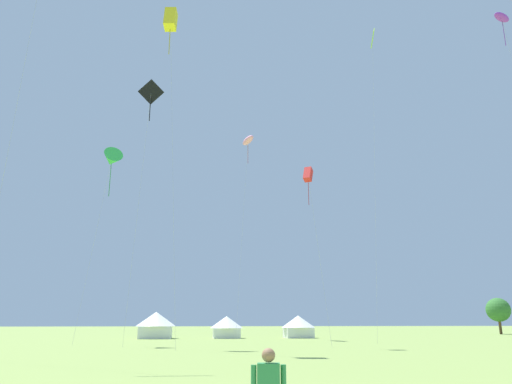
% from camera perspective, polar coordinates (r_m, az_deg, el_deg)
% --- Properties ---
extents(kite_green_delta, '(3.04, 3.82, 19.36)m').
position_cam_1_polar(kite_green_delta, '(52.18, -16.49, 3.67)').
color(kite_green_delta, green).
rests_on(kite_green_delta, ground).
extents(kite_purple_parafoil, '(2.59, 2.54, 30.49)m').
position_cam_1_polar(kite_purple_parafoil, '(54.53, 26.76, 17.60)').
color(kite_purple_parafoil, purple).
rests_on(kite_purple_parafoil, ground).
extents(kite_black_diamond, '(2.59, 0.97, 25.30)m').
position_cam_1_polar(kite_black_diamond, '(50.10, -12.18, 10.98)').
color(kite_black_diamond, black).
rests_on(kite_black_diamond, ground).
extents(kite_pink_parafoil, '(2.53, 3.58, 26.90)m').
position_cam_1_polar(kite_pink_parafoil, '(67.98, -0.94, 6.01)').
color(kite_pink_parafoil, pink).
rests_on(kite_pink_parafoil, ground).
extents(kite_lime_diamond, '(2.55, 2.73, 35.93)m').
position_cam_1_polar(kite_lime_diamond, '(61.97, 13.45, 16.70)').
color(kite_lime_diamond, '#99DB2D').
rests_on(kite_lime_diamond, ground).
extents(kite_red_box, '(1.84, 2.18, 16.01)m').
position_cam_1_polar(kite_red_box, '(45.50, 6.10, 1.97)').
color(kite_red_box, red).
rests_on(kite_red_box, ground).
extents(kite_yellow_box, '(2.29, 1.61, 29.86)m').
position_cam_1_polar(kite_yellow_box, '(47.82, -9.93, 19.15)').
color(kite_yellow_box, yellow).
rests_on(kite_yellow_box, ground).
extents(festival_tent_left, '(4.98, 4.98, 3.24)m').
position_cam_1_polar(festival_tent_left, '(64.79, -11.60, -14.82)').
color(festival_tent_left, white).
rests_on(festival_tent_left, ground).
extents(festival_tent_center, '(4.19, 4.19, 2.72)m').
position_cam_1_polar(festival_tent_center, '(64.77, -3.46, -15.33)').
color(festival_tent_center, white).
rests_on(festival_tent_center, ground).
extents(festival_tent_right, '(4.34, 4.34, 2.82)m').
position_cam_1_polar(festival_tent_right, '(66.05, 4.95, -15.24)').
color(festival_tent_right, white).
rests_on(festival_tent_right, ground).
extents(tree_distant_left, '(3.91, 3.91, 5.89)m').
position_cam_1_polar(tree_distant_left, '(93.62, 26.41, -12.21)').
color(tree_distant_left, brown).
rests_on(tree_distant_left, ground).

